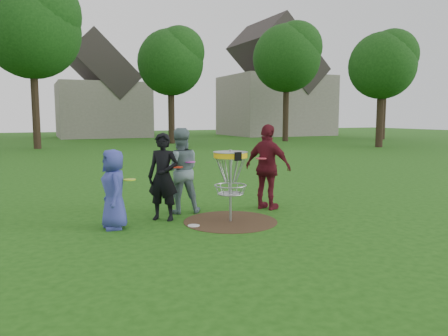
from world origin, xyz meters
name	(u,v)px	position (x,y,z in m)	size (l,w,h in m)	color
ground	(230,221)	(0.00, 0.00, 0.00)	(100.00, 100.00, 0.00)	#19470F
dirt_patch	(230,221)	(0.00, 0.00, 0.00)	(1.80, 1.80, 0.01)	#47331E
player_blue	(114,189)	(-2.12, 0.38, 0.71)	(0.70, 0.45, 1.43)	#38409B
player_black	(163,177)	(-1.13, 0.65, 0.85)	(0.62, 0.41, 1.69)	black
player_grey	(180,171)	(-0.63, 1.14, 0.88)	(0.86, 0.67, 1.77)	slate
player_maroon	(268,167)	(1.21, 0.68, 0.92)	(1.08, 0.45, 1.84)	maroon
disc_on_grass	(194,226)	(-0.77, -0.06, 0.01)	(0.22, 0.22, 0.02)	silver
disc_golf_basket	(230,169)	(0.00, 0.00, 1.02)	(0.66, 0.67, 1.38)	#9EA0A5
held_discs	(192,166)	(-0.56, 0.57, 1.03)	(3.02, 0.78, 0.27)	#C6E719
tree_row	(94,46)	(0.44, 20.67, 6.21)	(51.20, 17.42, 9.90)	#38281C
house_row	(125,92)	(4.78, 33.07, 4.14)	(44.50, 10.65, 11.62)	gray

